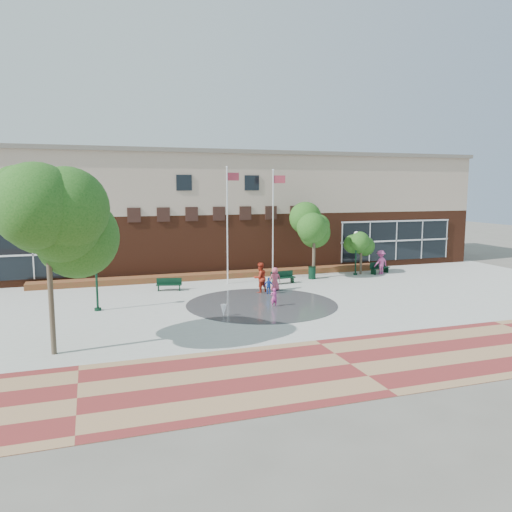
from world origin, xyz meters
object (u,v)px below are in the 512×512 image
object	(u,v)px
flagpole_right	(274,218)
flagpole_left	(228,219)
bench_left	(169,287)
tree_big_left	(46,216)
child_splash	(274,298)
trash_can	(312,273)

from	to	relation	value
flagpole_right	flagpole_left	bearing A→B (deg)	-158.56
bench_left	flagpole_left	bearing A→B (deg)	28.46
flagpole_right	tree_big_left	bearing A→B (deg)	-130.45
tree_big_left	child_splash	size ratio (longest dim) A/B	7.17
bench_left	child_splash	xyz separation A→B (m)	(4.77, -6.13, 0.27)
flagpole_right	child_splash	world-z (taller)	flagpole_right
flagpole_left	bench_left	size ratio (longest dim) A/B	4.80
flagpole_right	trash_can	distance (m)	4.75
flagpole_left	trash_can	distance (m)	7.24
bench_left	flagpole_right	bearing A→B (deg)	28.27
bench_left	trash_can	size ratio (longest dim) A/B	1.80
flagpole_left	tree_big_left	world-z (taller)	flagpole_left
bench_left	child_splash	bearing A→B (deg)	-38.43
bench_left	child_splash	distance (m)	7.77
bench_left	child_splash	world-z (taller)	child_splash
flagpole_left	tree_big_left	bearing A→B (deg)	-135.03
trash_can	child_splash	size ratio (longest dim) A/B	0.87
flagpole_left	flagpole_right	size ratio (longest dim) A/B	1.02
flagpole_right	bench_left	world-z (taller)	flagpole_right
flagpole_right	trash_can	bearing A→B (deg)	-18.39
flagpole_left	tree_big_left	size ratio (longest dim) A/B	1.04
flagpole_left	flagpole_right	xyz separation A→B (m)	(3.60, 0.92, -0.05)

